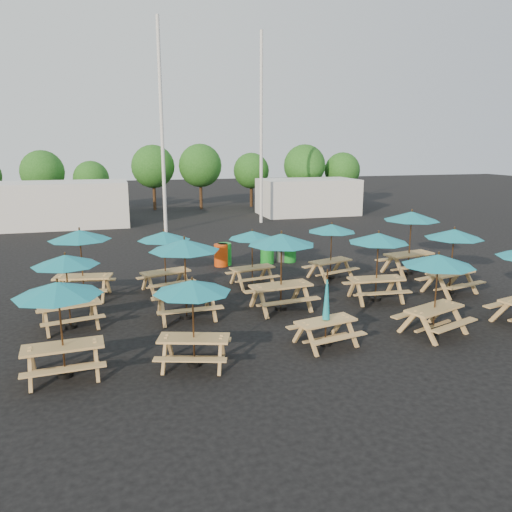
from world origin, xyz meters
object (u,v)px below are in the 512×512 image
object	(u,v)px
waste_bin_1	(221,255)
picnic_unit_0	(58,295)
waste_bin_0	(225,254)
picnic_unit_11	(332,231)
picnic_unit_8	(252,238)
picnic_unit_3	(192,292)
picnic_unit_14	(411,220)
picnic_unit_6	(326,314)
picnic_unit_7	(281,244)
picnic_unit_9	(438,265)
waste_bin_4	(289,251)
waste_bin_2	(267,253)
waste_bin_3	(282,251)
picnic_unit_2	(80,239)
picnic_unit_1	(66,265)
picnic_unit_13	(454,238)
picnic_unit_5	(164,240)
picnic_unit_4	(185,250)
picnic_unit_10	(378,242)

from	to	relation	value
waste_bin_1	picnic_unit_0	bearing A→B (deg)	-120.93
waste_bin_0	picnic_unit_11	bearing A→B (deg)	-43.51
picnic_unit_8	picnic_unit_3	bearing A→B (deg)	-127.45
picnic_unit_11	picnic_unit_14	size ratio (longest dim) A/B	0.91
picnic_unit_8	waste_bin_0	bearing A→B (deg)	84.39
picnic_unit_3	picnic_unit_6	xyz separation A→B (m)	(3.46, 0.28, -0.97)
picnic_unit_7	picnic_unit_9	bearing A→B (deg)	-49.20
picnic_unit_11	waste_bin_4	size ratio (longest dim) A/B	2.44
waste_bin_2	picnic_unit_9	bearing A→B (deg)	-78.23
picnic_unit_14	waste_bin_3	distance (m)	5.70
picnic_unit_2	picnic_unit_8	size ratio (longest dim) A/B	1.16
picnic_unit_1	picnic_unit_13	bearing A→B (deg)	-12.57
picnic_unit_1	picnic_unit_3	world-z (taller)	picnic_unit_1
picnic_unit_7	picnic_unit_14	world-z (taller)	picnic_unit_14
picnic_unit_1	picnic_unit_11	world-z (taller)	picnic_unit_11
picnic_unit_2	picnic_unit_5	distance (m)	2.76
picnic_unit_13	picnic_unit_7	bearing A→B (deg)	166.05
picnic_unit_2	picnic_unit_4	size ratio (longest dim) A/B	0.98
picnic_unit_3	waste_bin_3	distance (m)	11.14
picnic_unit_2	waste_bin_0	distance (m)	6.75
picnic_unit_1	picnic_unit_14	distance (m)	12.88
picnic_unit_2	picnic_unit_11	distance (m)	9.07
picnic_unit_0	waste_bin_2	xyz separation A→B (m)	(7.59, 9.18, -1.43)
picnic_unit_10	picnic_unit_14	bearing A→B (deg)	47.40
picnic_unit_7	waste_bin_3	xyz separation A→B (m)	(2.21, 6.32, -1.63)
picnic_unit_7	waste_bin_3	distance (m)	6.89
picnic_unit_0	picnic_unit_2	world-z (taller)	picnic_unit_2
picnic_unit_8	picnic_unit_10	world-z (taller)	picnic_unit_10
picnic_unit_7	picnic_unit_8	bearing A→B (deg)	85.27
waste_bin_3	picnic_unit_1	bearing A→B (deg)	-143.67
picnic_unit_2	picnic_unit_13	xyz separation A→B (m)	(12.25, -2.84, -0.07)
picnic_unit_14	picnic_unit_6	bearing A→B (deg)	-146.47
picnic_unit_11	picnic_unit_1	bearing A→B (deg)	179.57
picnic_unit_2	picnic_unit_11	world-z (taller)	picnic_unit_2
picnic_unit_0	waste_bin_1	xyz separation A→B (m)	(5.55, 9.26, -1.43)
picnic_unit_11	waste_bin_1	distance (m)	5.01
picnic_unit_13	waste_bin_1	size ratio (longest dim) A/B	2.52
picnic_unit_14	waste_bin_3	bearing A→B (deg)	129.87
picnic_unit_0	picnic_unit_8	world-z (taller)	picnic_unit_0
picnic_unit_5	waste_bin_0	xyz separation A→B (m)	(2.85, 3.24, -1.38)
picnic_unit_8	waste_bin_1	distance (m)	3.51
picnic_unit_0	waste_bin_3	size ratio (longest dim) A/B	2.33
picnic_unit_5	waste_bin_2	bearing A→B (deg)	16.58
waste_bin_0	waste_bin_3	distance (m)	2.61
picnic_unit_5	picnic_unit_11	world-z (taller)	picnic_unit_5
picnic_unit_5	picnic_unit_11	bearing A→B (deg)	-16.52
picnic_unit_9	picnic_unit_10	xyz separation A→B (m)	(-0.02, 3.12, 0.05)
picnic_unit_4	waste_bin_0	distance (m)	7.00
waste_bin_3	picnic_unit_0	bearing A→B (deg)	-131.61
waste_bin_3	waste_bin_4	bearing A→B (deg)	-31.75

